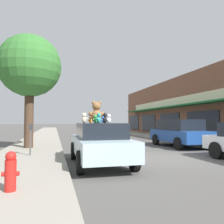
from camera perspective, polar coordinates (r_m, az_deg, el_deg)
ground_plane at (r=9.63m, az=13.12°, el=-11.70°), size 260.00×260.00×0.00m
sidewalk_near at (r=8.59m, az=-22.02°, el=-12.16°), size 2.90×90.00×0.16m
plush_art_car at (r=7.98m, az=-3.16°, el=-7.91°), size 1.93×4.24×1.49m
teddy_bear_giant at (r=8.33m, az=-4.09°, el=-0.12°), size 0.61×0.38×0.84m
teddy_bear_blue at (r=8.26m, az=-2.43°, el=-2.03°), size 0.15×0.20×0.26m
teddy_bear_orange at (r=8.81m, az=-5.67°, el=-2.06°), size 0.19×0.13×0.26m
teddy_bear_white at (r=8.18m, az=-0.83°, el=-1.78°), size 0.24×0.21×0.33m
teddy_bear_cream at (r=8.12m, az=-7.24°, el=-1.60°), size 0.27×0.25×0.38m
teddy_bear_green at (r=7.53m, az=-4.32°, el=-1.86°), size 0.21×0.13×0.29m
teddy_bear_teal at (r=7.27m, az=-3.45°, el=-1.63°), size 0.24×0.23×0.35m
teddy_bear_black at (r=7.61m, az=-1.84°, el=-1.62°), size 0.22×0.27×0.36m
parked_car_far_center at (r=14.10m, az=17.06°, el=-5.03°), size 1.99×4.39×1.67m
street_tree at (r=12.82m, az=-20.68°, el=11.00°), size 3.34×3.34×6.07m
fire_hydrant at (r=4.95m, az=-24.97°, el=-13.82°), size 0.33×0.22×0.79m
parking_meter at (r=9.66m, az=-20.51°, el=-5.77°), size 0.14×0.10×1.27m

